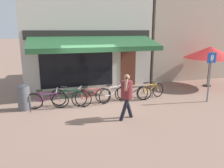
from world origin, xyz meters
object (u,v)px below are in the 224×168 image
at_px(cafe_parasol, 210,52).
at_px(bicycle_green, 70,97).
at_px(bicycle_red, 91,96).
at_px(parking_sign, 210,71).
at_px(bicycle_purple, 47,100).
at_px(litter_bin, 24,97).
at_px(bicycle_black, 133,93).
at_px(pedestrian_adult, 127,92).
at_px(bicycle_orange, 150,91).
at_px(bicycle_silver, 114,93).

bearing_deg(cafe_parasol, bicycle_green, -171.84).
relative_size(bicycle_red, parking_sign, 0.77).
xyz_separation_m(bicycle_purple, bicycle_red, (1.84, 0.01, -0.01)).
distance_m(bicycle_red, litter_bin, 2.74).
bearing_deg(bicycle_black, pedestrian_adult, -105.99).
height_order(bicycle_green, cafe_parasol, cafe_parasol).
distance_m(bicycle_red, parking_sign, 5.34).
bearing_deg(pedestrian_adult, parking_sign, -164.61).
xyz_separation_m(pedestrian_adult, parking_sign, (4.21, 0.75, 0.39)).
bearing_deg(bicycle_purple, pedestrian_adult, -24.64).
xyz_separation_m(bicycle_orange, parking_sign, (2.25, -1.23, 1.04)).
distance_m(bicycle_green, bicycle_orange, 3.74).
bearing_deg(bicycle_orange, bicycle_silver, 162.14).
height_order(bicycle_red, pedestrian_adult, pedestrian_adult).
relative_size(litter_bin, cafe_parasol, 0.38).
bearing_deg(bicycle_black, cafe_parasol, 25.91).
relative_size(bicycle_red, bicycle_silver, 1.08).
height_order(litter_bin, cafe_parasol, cafe_parasol).
height_order(bicycle_purple, bicycle_silver, bicycle_purple).
bearing_deg(bicycle_silver, bicycle_green, 158.53).
height_order(bicycle_purple, bicycle_black, bicycle_purple).
distance_m(pedestrian_adult, parking_sign, 4.30).
xyz_separation_m(litter_bin, parking_sign, (7.83, -1.38, 0.85)).
bearing_deg(bicycle_green, bicycle_black, 25.03).
bearing_deg(bicycle_purple, bicycle_green, 12.67).
bearing_deg(bicycle_purple, bicycle_black, 10.70).
bearing_deg(bicycle_green, bicycle_orange, 25.78).
bearing_deg(cafe_parasol, bicycle_silver, -170.19).
xyz_separation_m(bicycle_green, parking_sign, (5.99, -1.21, 1.01)).
relative_size(litter_bin, parking_sign, 0.48).
distance_m(bicycle_green, parking_sign, 6.19).
relative_size(bicycle_purple, parking_sign, 0.76).
bearing_deg(cafe_parasol, bicycle_purple, -172.48).
bearing_deg(bicycle_orange, cafe_parasol, 0.06).
bearing_deg(cafe_parasol, bicycle_red, -170.67).
bearing_deg(parking_sign, pedestrian_adult, -169.91).
xyz_separation_m(bicycle_silver, pedestrian_adult, (-0.19, -2.07, 0.64)).
bearing_deg(bicycle_orange, litter_bin, 163.50).
xyz_separation_m(bicycle_silver, bicycle_black, (0.89, -0.13, -0.01)).
relative_size(bicycle_orange, cafe_parasol, 0.57).
bearing_deg(pedestrian_adult, bicycle_red, -60.05).
distance_m(bicycle_red, bicycle_silver, 1.09).
xyz_separation_m(bicycle_black, bicycle_orange, (0.89, 0.04, 0.00)).
xyz_separation_m(bicycle_orange, pedestrian_adult, (-1.97, -1.98, 0.65)).
height_order(bicycle_silver, pedestrian_adult, pedestrian_adult).
xyz_separation_m(bicycle_orange, litter_bin, (-5.59, 0.16, 0.19)).
xyz_separation_m(bicycle_black, cafe_parasol, (5.13, 1.17, 1.59)).
distance_m(bicycle_black, pedestrian_adult, 2.31).
distance_m(bicycle_purple, bicycle_red, 1.84).
bearing_deg(bicycle_red, bicycle_green, 172.32).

